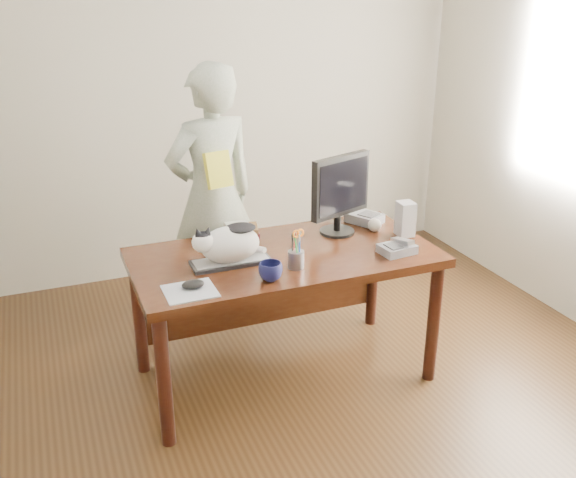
{
  "coord_description": "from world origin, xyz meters",
  "views": [
    {
      "loc": [
        -1.14,
        -2.3,
        2.09
      ],
      "look_at": [
        0.0,
        0.55,
        0.85
      ],
      "focal_mm": 40.0,
      "sensor_mm": 36.0,
      "label": 1
    }
  ],
  "objects_px": {
    "monitor": "(340,190)",
    "pen_cup": "(296,257)",
    "keyboard": "(231,262)",
    "coffee_mug": "(270,271)",
    "calculator": "(365,218)",
    "cat": "(228,243)",
    "book_stack": "(240,231)",
    "mouse": "(193,284)",
    "desk": "(279,273)",
    "person": "(212,197)",
    "phone": "(398,248)",
    "baseball": "(375,225)",
    "speaker": "(405,219)"
  },
  "relations": [
    {
      "from": "pen_cup",
      "to": "baseball",
      "type": "xyz_separation_m",
      "value": [
        0.61,
        0.3,
        -0.02
      ]
    },
    {
      "from": "desk",
      "to": "speaker",
      "type": "bearing_deg",
      "value": -6.76
    },
    {
      "from": "keyboard",
      "to": "monitor",
      "type": "xyz_separation_m",
      "value": [
        0.7,
        0.17,
        0.25
      ]
    },
    {
      "from": "monitor",
      "to": "phone",
      "type": "height_order",
      "value": "monitor"
    },
    {
      "from": "mouse",
      "to": "person",
      "type": "relative_size",
      "value": 0.07
    },
    {
      "from": "phone",
      "to": "book_stack",
      "type": "bearing_deg",
      "value": 136.86
    },
    {
      "from": "pen_cup",
      "to": "phone",
      "type": "relative_size",
      "value": 1.06
    },
    {
      "from": "keyboard",
      "to": "coffee_mug",
      "type": "distance_m",
      "value": 0.28
    },
    {
      "from": "mouse",
      "to": "coffee_mug",
      "type": "relative_size",
      "value": 0.94
    },
    {
      "from": "book_stack",
      "to": "calculator",
      "type": "bearing_deg",
      "value": 4.52
    },
    {
      "from": "speaker",
      "to": "book_stack",
      "type": "relative_size",
      "value": 0.87
    },
    {
      "from": "book_stack",
      "to": "person",
      "type": "height_order",
      "value": "person"
    },
    {
      "from": "desk",
      "to": "coffee_mug",
      "type": "relative_size",
      "value": 13.94
    },
    {
      "from": "keyboard",
      "to": "monitor",
      "type": "distance_m",
      "value": 0.76
    },
    {
      "from": "cat",
      "to": "calculator",
      "type": "relative_size",
      "value": 1.61
    },
    {
      "from": "speaker",
      "to": "calculator",
      "type": "relative_size",
      "value": 0.8
    },
    {
      "from": "monitor",
      "to": "calculator",
      "type": "bearing_deg",
      "value": 6.78
    },
    {
      "from": "desk",
      "to": "keyboard",
      "type": "bearing_deg",
      "value": -161.13
    },
    {
      "from": "keyboard",
      "to": "book_stack",
      "type": "bearing_deg",
      "value": 65.43
    },
    {
      "from": "desk",
      "to": "baseball",
      "type": "relative_size",
      "value": 20.68
    },
    {
      "from": "monitor",
      "to": "mouse",
      "type": "distance_m",
      "value": 1.05
    },
    {
      "from": "mouse",
      "to": "coffee_mug",
      "type": "xyz_separation_m",
      "value": [
        0.37,
        -0.04,
        0.02
      ]
    },
    {
      "from": "cat",
      "to": "speaker",
      "type": "height_order",
      "value": "cat"
    },
    {
      "from": "coffee_mug",
      "to": "pen_cup",
      "type": "bearing_deg",
      "value": 26.89
    },
    {
      "from": "desk",
      "to": "mouse",
      "type": "distance_m",
      "value": 0.66
    },
    {
      "from": "person",
      "to": "desk",
      "type": "bearing_deg",
      "value": 89.44
    },
    {
      "from": "mouse",
      "to": "monitor",
      "type": "bearing_deg",
      "value": 21.74
    },
    {
      "from": "desk",
      "to": "keyboard",
      "type": "height_order",
      "value": "keyboard"
    },
    {
      "from": "keyboard",
      "to": "mouse",
      "type": "bearing_deg",
      "value": -139.41
    },
    {
      "from": "book_stack",
      "to": "calculator",
      "type": "height_order",
      "value": "book_stack"
    },
    {
      "from": "keyboard",
      "to": "calculator",
      "type": "xyz_separation_m",
      "value": [
        0.92,
        0.28,
        0.02
      ]
    },
    {
      "from": "cat",
      "to": "pen_cup",
      "type": "xyz_separation_m",
      "value": [
        0.3,
        -0.17,
        -0.06
      ]
    },
    {
      "from": "monitor",
      "to": "baseball",
      "type": "bearing_deg",
      "value": -31.94
    },
    {
      "from": "desk",
      "to": "person",
      "type": "relative_size",
      "value": 0.96
    },
    {
      "from": "desk",
      "to": "keyboard",
      "type": "relative_size",
      "value": 3.96
    },
    {
      "from": "desk",
      "to": "book_stack",
      "type": "distance_m",
      "value": 0.33
    },
    {
      "from": "coffee_mug",
      "to": "phone",
      "type": "xyz_separation_m",
      "value": [
        0.74,
        0.06,
        -0.02
      ]
    },
    {
      "from": "cat",
      "to": "mouse",
      "type": "relative_size",
      "value": 3.64
    },
    {
      "from": "monitor",
      "to": "pen_cup",
      "type": "xyz_separation_m",
      "value": [
        -0.41,
        -0.34,
        -0.2
      ]
    },
    {
      "from": "phone",
      "to": "baseball",
      "type": "xyz_separation_m",
      "value": [
        0.04,
        0.32,
        0.01
      ]
    },
    {
      "from": "cat",
      "to": "speaker",
      "type": "xyz_separation_m",
      "value": [
        1.04,
        0.02,
        -0.02
      ]
    },
    {
      "from": "monitor",
      "to": "phone",
      "type": "bearing_deg",
      "value": -85.41
    },
    {
      "from": "cat",
      "to": "book_stack",
      "type": "bearing_deg",
      "value": 63.83
    },
    {
      "from": "monitor",
      "to": "speaker",
      "type": "distance_m",
      "value": 0.4
    },
    {
      "from": "pen_cup",
      "to": "calculator",
      "type": "distance_m",
      "value": 0.77
    },
    {
      "from": "desk",
      "to": "monitor",
      "type": "xyz_separation_m",
      "value": [
        0.39,
        0.07,
        0.4
      ]
    },
    {
      "from": "mouse",
      "to": "speaker",
      "type": "distance_m",
      "value": 1.3
    },
    {
      "from": "monitor",
      "to": "book_stack",
      "type": "height_order",
      "value": "monitor"
    },
    {
      "from": "mouse",
      "to": "calculator",
      "type": "bearing_deg",
      "value": 22.53
    },
    {
      "from": "speaker",
      "to": "desk",
      "type": "bearing_deg",
      "value": 177.57
    }
  ]
}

